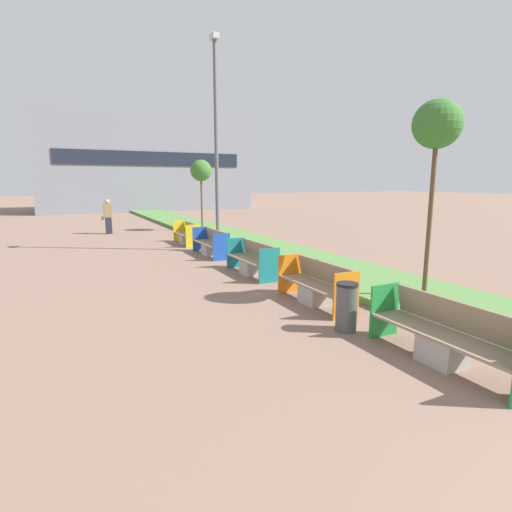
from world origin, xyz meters
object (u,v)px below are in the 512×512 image
(bench_teal_frame, at_px, (252,262))
(sapling_tree_near, at_px, (437,127))
(bench_blue_frame, at_px, (211,245))
(sapling_tree_far, at_px, (201,171))
(street_lamp_post, at_px, (216,137))
(litter_bin, at_px, (346,307))
(bench_yellow_frame, at_px, (187,236))
(bench_orange_frame, at_px, (316,287))
(pedestrian_walking, at_px, (108,216))
(bench_green_frame, at_px, (445,339))

(bench_teal_frame, xyz_separation_m, sapling_tree_near, (2.20, -4.24, 3.41))
(bench_blue_frame, distance_m, sapling_tree_far, 8.25)
(bench_teal_frame, relative_size, street_lamp_post, 0.28)
(street_lamp_post, bearing_deg, sapling_tree_near, -79.57)
(litter_bin, bearing_deg, bench_yellow_frame, 87.74)
(bench_orange_frame, relative_size, pedestrian_walking, 1.22)
(bench_orange_frame, distance_m, pedestrian_walking, 15.20)
(bench_blue_frame, bearing_deg, bench_yellow_frame, 90.07)
(bench_orange_frame, bearing_deg, sapling_tree_near, -25.01)
(bench_orange_frame, relative_size, sapling_tree_far, 0.57)
(bench_orange_frame, distance_m, sapling_tree_near, 4.18)
(bench_orange_frame, bearing_deg, sapling_tree_far, 81.15)
(bench_teal_frame, height_order, sapling_tree_far, sapling_tree_far)
(bench_yellow_frame, bearing_deg, bench_blue_frame, -89.93)
(litter_bin, xyz_separation_m, street_lamp_post, (1.06, 9.18, 3.91))
(bench_teal_frame, xyz_separation_m, sapling_tree_far, (2.20, 10.89, 2.88))
(bench_orange_frame, height_order, litter_bin, bench_orange_frame)
(bench_teal_frame, xyz_separation_m, bench_yellow_frame, (-0.00, 6.50, -0.01))
(bench_teal_frame, bearing_deg, sapling_tree_near, -62.64)
(bench_yellow_frame, xyz_separation_m, street_lamp_post, (0.61, -2.13, 3.99))
(sapling_tree_near, distance_m, pedestrian_walking, 16.95)
(litter_bin, distance_m, pedestrian_walking, 16.70)
(bench_yellow_frame, height_order, sapling_tree_near, sapling_tree_near)
(sapling_tree_near, xyz_separation_m, pedestrian_walking, (-4.84, 15.99, -2.86))
(bench_orange_frame, xyz_separation_m, sapling_tree_near, (2.20, -1.02, 3.41))
(bench_blue_frame, relative_size, bench_yellow_frame, 1.16)
(street_lamp_post, relative_size, sapling_tree_far, 2.05)
(litter_bin, bearing_deg, bench_green_frame, -75.25)
(bench_green_frame, bearing_deg, pedestrian_walking, 98.24)
(litter_bin, height_order, street_lamp_post, street_lamp_post)
(pedestrian_walking, bearing_deg, litter_bin, -82.46)
(bench_green_frame, bearing_deg, bench_teal_frame, 90.02)
(bench_green_frame, xyz_separation_m, bench_orange_frame, (-0.00, 3.31, -0.01))
(bench_teal_frame, bearing_deg, pedestrian_walking, 102.68)
(sapling_tree_far, bearing_deg, sapling_tree_near, -90.00)
(bench_orange_frame, relative_size, bench_yellow_frame, 1.11)
(bench_green_frame, relative_size, street_lamp_post, 0.31)
(bench_orange_frame, distance_m, litter_bin, 1.65)
(bench_green_frame, height_order, litter_bin, bench_green_frame)
(bench_orange_frame, relative_size, bench_teal_frame, 0.97)
(bench_blue_frame, relative_size, street_lamp_post, 0.29)
(bench_yellow_frame, relative_size, street_lamp_post, 0.25)
(bench_yellow_frame, bearing_deg, sapling_tree_near, -78.43)
(litter_bin, relative_size, street_lamp_post, 0.11)
(bench_green_frame, xyz_separation_m, bench_yellow_frame, (-0.01, 13.02, -0.01))
(bench_green_frame, relative_size, sapling_tree_near, 0.56)
(bench_yellow_frame, height_order, litter_bin, bench_yellow_frame)
(bench_orange_frame, distance_m, bench_yellow_frame, 9.72)
(bench_green_frame, relative_size, bench_blue_frame, 1.07)
(bench_yellow_frame, xyz_separation_m, pedestrian_walking, (-2.64, 5.25, 0.56))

